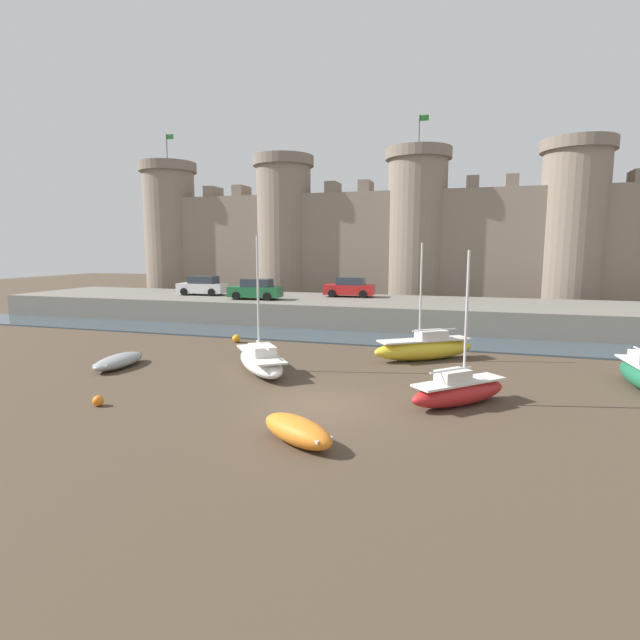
{
  "coord_description": "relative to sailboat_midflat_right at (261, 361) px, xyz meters",
  "views": [
    {
      "loc": [
        5.22,
        -16.82,
        5.73
      ],
      "look_at": [
        -1.31,
        4.66,
        2.5
      ],
      "focal_mm": 28.0,
      "sensor_mm": 36.0,
      "label": 1
    }
  ],
  "objects": [
    {
      "name": "rowboat_near_channel_right",
      "position": [
        -6.96,
        -1.18,
        -0.22
      ],
      "size": [
        1.49,
        3.45,
        0.63
      ],
      "color": "gray",
      "rests_on": "ground"
    },
    {
      "name": "sailboat_midflat_centre",
      "position": [
        8.98,
        -2.46,
        0.01
      ],
      "size": [
        3.84,
        3.84,
        5.67
      ],
      "color": "red",
      "rests_on": "ground"
    },
    {
      "name": "car_quay_east",
      "position": [
        -6.93,
        14.95,
        1.99
      ],
      "size": [
        4.19,
        2.07,
        1.62
      ],
      "color": "#1E6638",
      "rests_on": "quay_road"
    },
    {
      "name": "castle",
      "position": [
        4.05,
        27.77,
        6.2
      ],
      "size": [
        59.98,
        6.14,
        17.92
      ],
      "color": "gray",
      "rests_on": "ground"
    },
    {
      "name": "car_quay_west",
      "position": [
        -12.82,
        17.01,
        1.99
      ],
      "size": [
        4.19,
        2.07,
        1.62
      ],
      "color": "silver",
      "rests_on": "quay_road"
    },
    {
      "name": "rowboat_foreground_left",
      "position": [
        4.52,
        -7.64,
        -0.14
      ],
      "size": [
        3.02,
        2.46,
        0.79
      ],
      "color": "orange",
      "rests_on": "ground"
    },
    {
      "name": "quay_road",
      "position": [
        4.05,
        17.03,
        0.33
      ],
      "size": [
        65.84,
        10.0,
        1.76
      ],
      "primitive_type": "cube",
      "color": "slate",
      "rests_on": "ground"
    },
    {
      "name": "ground_plane",
      "position": [
        4.05,
        -4.12,
        -0.55
      ],
      "size": [
        160.0,
        160.0,
        0.0
      ],
      "primitive_type": "plane",
      "color": "#4C3D2D"
    },
    {
      "name": "mooring_buoy_mid_mud",
      "position": [
        -3.65,
        -6.43,
        -0.35
      ],
      "size": [
        0.4,
        0.4,
        0.4
      ],
      "primitive_type": "sphere",
      "color": "orange",
      "rests_on": "ground"
    },
    {
      "name": "car_quay_centre_west",
      "position": [
        -0.35,
        19.1,
        1.99
      ],
      "size": [
        4.19,
        2.07,
        1.62
      ],
      "color": "red",
      "rests_on": "quay_road"
    },
    {
      "name": "sailboat_near_channel_left",
      "position": [
        7.08,
        4.87,
        0.09
      ],
      "size": [
        5.33,
        4.22,
        6.01
      ],
      "color": "yellow",
      "rests_on": "ground"
    },
    {
      "name": "mooring_buoy_off_centre",
      "position": [
        -4.41,
        6.38,
        -0.3
      ],
      "size": [
        0.5,
        0.5,
        0.5
      ],
      "primitive_type": "sphere",
      "color": "orange",
      "rests_on": "ground"
    },
    {
      "name": "water_channel",
      "position": [
        4.05,
        9.78,
        -0.5
      ],
      "size": [
        80.0,
        4.5,
        0.1
      ],
      "primitive_type": "cube",
      "color": "#3D4C56",
      "rests_on": "ground"
    },
    {
      "name": "sailboat_midflat_right",
      "position": [
        0.0,
        0.0,
        0.0
      ],
      "size": [
        4.46,
        5.19,
        6.3
      ],
      "color": "silver",
      "rests_on": "ground"
    }
  ]
}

